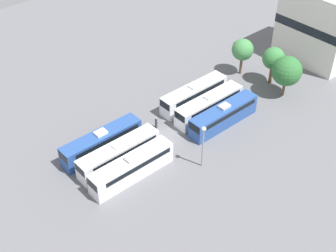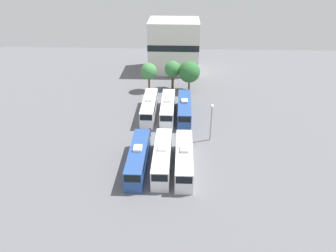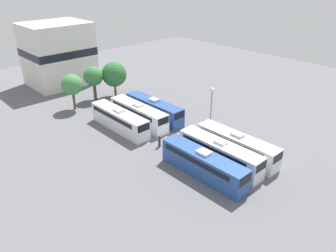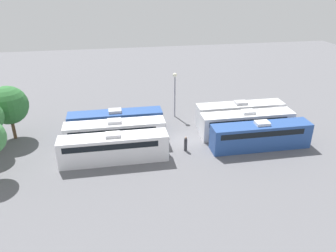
% 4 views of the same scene
% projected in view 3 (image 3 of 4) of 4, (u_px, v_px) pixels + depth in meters
% --- Properties ---
extents(ground_plane, '(111.23, 111.23, 0.00)m').
position_uv_depth(ground_plane, '(174.00, 141.00, 47.45)').
color(ground_plane, slate).
extents(bus_0, '(2.44, 11.88, 3.41)m').
position_uv_depth(bus_0, '(203.00, 164.00, 38.99)').
color(bus_0, '#284C93').
rests_on(bus_0, ground_plane).
extents(bus_1, '(2.44, 11.88, 3.41)m').
position_uv_depth(bus_1, '(220.00, 152.00, 41.31)').
color(bus_1, silver).
rests_on(bus_1, ground_plane).
extents(bus_2, '(2.44, 11.88, 3.41)m').
position_uv_depth(bus_2, '(236.00, 145.00, 43.05)').
color(bus_2, silver).
rests_on(bus_2, ground_plane).
extents(bus_3, '(2.44, 11.88, 3.41)m').
position_uv_depth(bus_3, '(119.00, 119.00, 50.24)').
color(bus_3, silver).
rests_on(bus_3, ground_plane).
extents(bus_4, '(2.44, 11.88, 3.41)m').
position_uv_depth(bus_4, '(138.00, 113.00, 52.24)').
color(bus_4, white).
rests_on(bus_4, ground_plane).
extents(bus_5, '(2.44, 11.88, 3.41)m').
position_uv_depth(bus_5, '(154.00, 109.00, 54.05)').
color(bus_5, '#284C93').
rests_on(bus_5, ground_plane).
extents(worker_person, '(0.36, 0.36, 1.82)m').
position_uv_depth(worker_person, '(159.00, 141.00, 45.66)').
color(worker_person, '#333338').
rests_on(worker_person, ground_plane).
extents(light_pole, '(0.60, 0.60, 6.49)m').
position_uv_depth(light_pole, '(212.00, 100.00, 49.80)').
color(light_pole, gray).
rests_on(light_pole, ground_plane).
extents(tree_0, '(3.60, 3.60, 6.35)m').
position_uv_depth(tree_0, '(72.00, 85.00, 56.18)').
color(tree_0, brown).
rests_on(tree_0, ground_plane).
extents(tree_1, '(3.62, 3.62, 6.40)m').
position_uv_depth(tree_1, '(93.00, 76.00, 60.36)').
color(tree_1, brown).
rests_on(tree_1, ground_plane).
extents(tree_2, '(4.69, 4.69, 6.82)m').
position_uv_depth(tree_2, '(114.00, 74.00, 61.77)').
color(tree_2, brown).
rests_on(tree_2, ground_plane).
extents(depot_building, '(12.52, 10.61, 12.70)m').
position_uv_depth(depot_building, '(58.00, 54.00, 68.13)').
color(depot_building, silver).
rests_on(depot_building, ground_plane).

